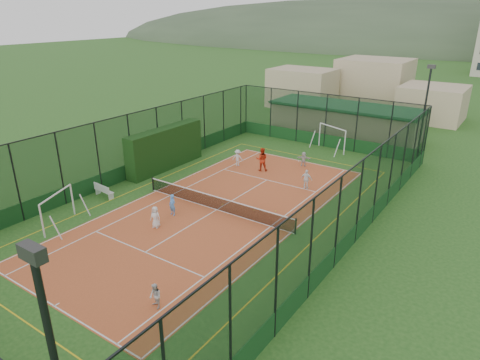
# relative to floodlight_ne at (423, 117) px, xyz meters

# --- Properties ---
(ground) EXTENTS (300.00, 300.00, 0.00)m
(ground) POSITION_rel_floodlight_ne_xyz_m (-8.60, -16.60, -4.12)
(ground) COLOR #22511C
(ground) RESTS_ON ground
(court_slab) EXTENTS (11.17, 23.97, 0.01)m
(court_slab) POSITION_rel_floodlight_ne_xyz_m (-8.60, -16.60, -4.12)
(court_slab) COLOR #AA4D25
(court_slab) RESTS_ON ground
(tennis_net) EXTENTS (11.67, 0.12, 1.06)m
(tennis_net) POSITION_rel_floodlight_ne_xyz_m (-8.60, -16.60, -3.59)
(tennis_net) COLOR black
(tennis_net) RESTS_ON ground
(perimeter_fence) EXTENTS (18.12, 34.12, 5.00)m
(perimeter_fence) POSITION_rel_floodlight_ne_xyz_m (-8.60, -16.60, -1.62)
(perimeter_fence) COLOR black
(perimeter_fence) RESTS_ON ground
(floodlight_ne) EXTENTS (0.60, 0.26, 8.25)m
(floodlight_ne) POSITION_rel_floodlight_ne_xyz_m (0.00, 0.00, 0.00)
(floodlight_ne) COLOR black
(floodlight_ne) RESTS_ON ground
(clubhouse) EXTENTS (15.20, 7.20, 3.15)m
(clubhouse) POSITION_rel_floodlight_ne_xyz_m (-8.60, 5.40, -2.55)
(clubhouse) COLOR tan
(clubhouse) RESTS_ON ground
(hedge_left) EXTENTS (1.16, 7.74, 3.39)m
(hedge_left) POSITION_rel_floodlight_ne_xyz_m (-16.90, -12.55, -2.43)
(hedge_left) COLOR black
(hedge_left) RESTS_ON ground
(white_bench) EXTENTS (1.79, 0.62, 0.99)m
(white_bench) POSITION_rel_floodlight_ne_xyz_m (-16.40, -19.33, -3.63)
(white_bench) COLOR white
(white_bench) RESTS_ON ground
(futsal_goal_near) EXTENTS (3.31, 2.09, 2.07)m
(futsal_goal_near) POSITION_rel_floodlight_ne_xyz_m (-15.16, -23.69, -3.09)
(futsal_goal_near) COLOR white
(futsal_goal_near) RESTS_ON ground
(futsal_goal_far) EXTENTS (3.56, 2.31, 2.22)m
(futsal_goal_far) POSITION_rel_floodlight_ne_xyz_m (-7.58, -0.29, -3.01)
(futsal_goal_far) COLOR white
(futsal_goal_far) RESTS_ON ground
(child_near_left) EXTENTS (0.74, 0.58, 1.35)m
(child_near_left) POSITION_rel_floodlight_ne_xyz_m (-10.16, -20.58, -3.44)
(child_near_left) COLOR white
(child_near_left) RESTS_ON court_slab
(child_near_mid) EXTENTS (0.54, 0.38, 1.39)m
(child_near_mid) POSITION_rel_floodlight_ne_xyz_m (-10.47, -18.76, -3.42)
(child_near_mid) COLOR #5498F0
(child_near_mid) RESTS_ON court_slab
(child_near_right) EXTENTS (0.70, 0.63, 1.21)m
(child_near_right) POSITION_rel_floodlight_ne_xyz_m (-4.79, -26.00, -3.51)
(child_near_right) COLOR silver
(child_near_right) RESTS_ON court_slab
(child_far_left) EXTENTS (1.03, 0.79, 1.42)m
(child_far_left) POSITION_rel_floodlight_ne_xyz_m (-12.29, -8.83, -3.41)
(child_far_left) COLOR silver
(child_far_left) RESTS_ON court_slab
(child_far_right) EXTENTS (0.89, 0.45, 1.46)m
(child_far_right) POSITION_rel_floodlight_ne_xyz_m (-5.37, -10.02, -3.39)
(child_far_right) COLOR white
(child_far_right) RESTS_ON court_slab
(child_far_back) EXTENTS (1.20, 0.70, 1.23)m
(child_far_back) POSITION_rel_floodlight_ne_xyz_m (-7.72, -5.74, -3.50)
(child_far_back) COLOR silver
(child_far_back) RESTS_ON court_slab
(coach) EXTENTS (1.18, 1.11, 1.93)m
(coach) POSITION_rel_floodlight_ne_xyz_m (-10.04, -8.65, -3.15)
(coach) COLOR red
(coach) RESTS_ON court_slab
(tennis_balls) EXTENTS (3.51, 1.21, 0.07)m
(tennis_balls) POSITION_rel_floodlight_ne_xyz_m (-6.85, -15.22, -4.08)
(tennis_balls) COLOR #CCE033
(tennis_balls) RESTS_ON court_slab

